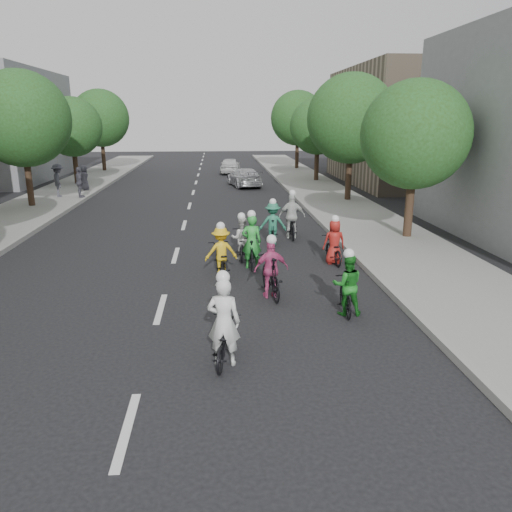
{
  "coord_description": "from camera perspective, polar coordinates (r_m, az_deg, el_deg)",
  "views": [
    {
      "loc": [
        1.44,
        -11.74,
        4.59
      ],
      "look_at": [
        2.47,
        1.11,
        1.0
      ],
      "focal_mm": 35.0,
      "sensor_mm": 36.0,
      "label": 1
    }
  ],
  "objects": [
    {
      "name": "tree_l_3",
      "position": [
        28.42,
        -25.22,
        14.0
      ],
      "size": [
        4.8,
        4.8,
        6.93
      ],
      "color": "black",
      "rests_on": "ground"
    },
    {
      "name": "bldg_se",
      "position": [
        38.6,
        18.11,
        13.95
      ],
      "size": [
        10.0,
        14.0,
        8.0
      ],
      "primitive_type": "cube",
      "color": "gray",
      "rests_on": "ground"
    },
    {
      "name": "cyclist_8",
      "position": [
        19.67,
        4.1,
        3.97
      ],
      "size": [
        1.05,
        1.9,
        1.9
      ],
      "rotation": [
        0.0,
        0.0,
        3.09
      ],
      "color": "black",
      "rests_on": "ground"
    },
    {
      "name": "curb_right",
      "position": [
        22.68,
        7.24,
        3.99
      ],
      "size": [
        0.18,
        80.0,
        0.18
      ],
      "primitive_type": "cube",
      "color": "#999993",
      "rests_on": "ground"
    },
    {
      "name": "tree_l_5",
      "position": [
        45.77,
        -17.36,
        14.8
      ],
      "size": [
        4.8,
        4.8,
        6.93
      ],
      "color": "black",
      "rests_on": "ground"
    },
    {
      "name": "cyclist_1",
      "position": [
        12.17,
        10.31,
        -3.76
      ],
      "size": [
        0.77,
        1.54,
        1.64
      ],
      "rotation": [
        0.0,
        0.0,
        3.06
      ],
      "color": "black",
      "rests_on": "ground"
    },
    {
      "name": "spectator_0",
      "position": [
        31.17,
        -21.65,
        8.04
      ],
      "size": [
        1.05,
        1.38,
        1.89
      ],
      "primitive_type": "imported",
      "rotation": [
        0.0,
        0.0,
        1.9
      ],
      "color": "#484854",
      "rests_on": "sidewalk_left"
    },
    {
      "name": "follow_car_trail",
      "position": [
        42.9,
        -2.97,
        10.29
      ],
      "size": [
        1.92,
        4.01,
        1.32
      ],
      "primitive_type": "imported",
      "rotation": [
        0.0,
        0.0,
        3.05
      ],
      "color": "silver",
      "rests_on": "ground"
    },
    {
      "name": "tree_r_0",
      "position": [
        19.77,
        17.73,
        13.04
      ],
      "size": [
        4.0,
        4.0,
        5.97
      ],
      "color": "black",
      "rests_on": "ground"
    },
    {
      "name": "cyclist_4",
      "position": [
        16.35,
        8.85,
        1.08
      ],
      "size": [
        0.74,
        1.64,
        1.6
      ],
      "rotation": [
        0.0,
        0.0,
        3.2
      ],
      "color": "black",
      "rests_on": "ground"
    },
    {
      "name": "follow_car_lead",
      "position": [
        34.62,
        -1.37,
        8.99
      ],
      "size": [
        2.52,
        4.56,
        1.25
      ],
      "primitive_type": "imported",
      "rotation": [
        0.0,
        0.0,
        3.33
      ],
      "color": "#BAB9BF",
      "rests_on": "ground"
    },
    {
      "name": "spectator_1",
      "position": [
        30.4,
        -19.51,
        7.94
      ],
      "size": [
        0.81,
        1.1,
        1.74
      ],
      "primitive_type": "imported",
      "rotation": [
        0.0,
        0.0,
        2.0
      ],
      "color": "#545360",
      "rests_on": "sidewalk_left"
    },
    {
      "name": "cyclist_2",
      "position": [
        14.93,
        -4.0,
        0.01
      ],
      "size": [
        1.05,
        1.83,
        1.65
      ],
      "rotation": [
        0.0,
        0.0,
        3.31
      ],
      "color": "black",
      "rests_on": "ground"
    },
    {
      "name": "ground",
      "position": [
        12.69,
        -10.84,
        -5.94
      ],
      "size": [
        120.0,
        120.0,
        0.0
      ],
      "primitive_type": "plane",
      "color": "black",
      "rests_on": "ground"
    },
    {
      "name": "sidewalk_right",
      "position": [
        23.16,
        11.98,
        3.98
      ],
      "size": [
        4.0,
        80.0,
        0.15
      ],
      "primitive_type": "cube",
      "color": "gray",
      "rests_on": "ground"
    },
    {
      "name": "tree_r_2",
      "position": [
        37.09,
        7.07,
        14.49
      ],
      "size": [
        4.0,
        4.0,
        5.97
      ],
      "color": "black",
      "rests_on": "ground"
    },
    {
      "name": "cyclist_7",
      "position": [
        18.65,
        1.9,
        3.41
      ],
      "size": [
        1.04,
        1.62,
        1.72
      ],
      "rotation": [
        0.0,
        0.0,
        3.09
      ],
      "color": "black",
      "rests_on": "ground"
    },
    {
      "name": "cyclist_0",
      "position": [
        9.67,
        -3.69,
        -8.79
      ],
      "size": [
        0.83,
        1.64,
        1.88
      ],
      "rotation": [
        0.0,
        0.0,
        2.95
      ],
      "color": "black",
      "rests_on": "ground"
    },
    {
      "name": "tree_r_1",
      "position": [
        28.32,
        10.85,
        15.15
      ],
      "size": [
        4.8,
        4.8,
        6.93
      ],
      "color": "black",
      "rests_on": "ground"
    },
    {
      "name": "tree_r_3",
      "position": [
        45.94,
        4.79,
        15.42
      ],
      "size": [
        4.8,
        4.8,
        6.93
      ],
      "color": "black",
      "rests_on": "ground"
    },
    {
      "name": "cyclist_5",
      "position": [
        15.66,
        -0.52,
        0.94
      ],
      "size": [
        0.64,
        1.56,
        1.85
      ],
      "rotation": [
        0.0,
        0.0,
        3.1
      ],
      "color": "black",
      "rests_on": "ground"
    },
    {
      "name": "spectator_2",
      "position": [
        33.53,
        -19.02,
        8.46
      ],
      "size": [
        0.6,
        0.83,
        1.56
      ],
      "primitive_type": "imported",
      "rotation": [
        0.0,
        0.0,
        1.72
      ],
      "color": "#464550",
      "rests_on": "sidewalk_left"
    },
    {
      "name": "cyclist_6",
      "position": [
        16.68,
        -1.67,
        1.58
      ],
      "size": [
        0.73,
        1.81,
        1.58
      ],
      "rotation": [
        0.0,
        0.0,
        3.08
      ],
      "color": "black",
      "rests_on": "ground"
    },
    {
      "name": "tree_l_4",
      "position": [
        37.02,
        -20.29,
        13.67
      ],
      "size": [
        4.0,
        4.0,
        5.97
      ],
      "color": "black",
      "rests_on": "ground"
    },
    {
      "name": "cyclist_3",
      "position": [
        13.11,
        1.72,
        -1.98
      ],
      "size": [
        0.95,
        1.93,
        1.7
      ],
      "rotation": [
        0.0,
        0.0,
        3.27
      ],
      "color": "black",
      "rests_on": "ground"
    },
    {
      "name": "curb_left",
      "position": [
        23.43,
        -23.18,
        3.23
      ],
      "size": [
        0.18,
        80.0,
        0.18
      ],
      "primitive_type": "cube",
      "color": "#999993",
      "rests_on": "ground"
    }
  ]
}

